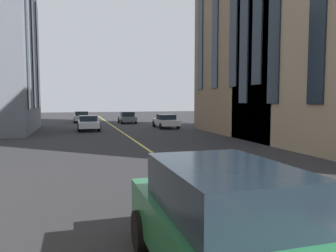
% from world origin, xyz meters
% --- Properties ---
extents(lane_centre_line, '(80.00, 0.16, 0.01)m').
position_xyz_m(lane_centre_line, '(20.00, 0.00, 0.00)').
color(lane_centre_line, '#D8C64C').
rests_on(lane_centre_line, ground_plane).
extents(car_white_parked_b, '(4.40, 1.95, 1.37)m').
position_xyz_m(car_white_parked_b, '(32.63, -4.90, 0.70)').
color(car_white_parked_b, silver).
rests_on(car_white_parked_b, ground_plane).
extents(car_green_oncoming, '(4.70, 2.14, 1.88)m').
position_xyz_m(car_green_oncoming, '(5.29, 1.87, 0.97)').
color(car_green_oncoming, '#1E6038').
rests_on(car_green_oncoming, ground_plane).
extents(car_white_mid, '(4.40, 1.95, 1.37)m').
position_xyz_m(car_white_mid, '(32.10, 2.78, 0.70)').
color(car_white_mid, silver).
rests_on(car_white_mid, ground_plane).
extents(car_white_far, '(4.40, 1.95, 1.37)m').
position_xyz_m(car_white_far, '(43.91, 3.16, 0.70)').
color(car_white_far, silver).
rests_on(car_white_far, ground_plane).
extents(car_grey_trailing, '(3.90, 1.89, 1.40)m').
position_xyz_m(car_grey_trailing, '(40.41, -2.17, 0.70)').
color(car_grey_trailing, slate).
rests_on(car_grey_trailing, ground_plane).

